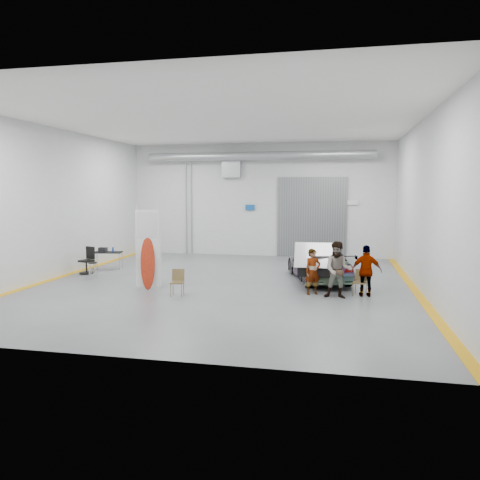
% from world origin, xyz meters
% --- Properties ---
extents(ground, '(16.00, 16.00, 0.00)m').
position_xyz_m(ground, '(0.00, 0.00, 0.00)').
color(ground, '#595B60').
rests_on(ground, ground).
extents(room_shell, '(14.02, 16.18, 6.01)m').
position_xyz_m(room_shell, '(0.24, 2.22, 4.08)').
color(room_shell, silver).
rests_on(room_shell, ground).
extents(sedan_car, '(3.05, 4.89, 1.32)m').
position_xyz_m(sedan_car, '(3.46, 1.54, 0.66)').
color(sedan_car, silver).
rests_on(sedan_car, ground).
extents(person_a, '(0.67, 0.60, 1.55)m').
position_xyz_m(person_a, '(3.35, -1.08, 0.78)').
color(person_a, '#966652').
rests_on(person_a, ground).
extents(person_b, '(0.93, 0.73, 1.86)m').
position_xyz_m(person_b, '(4.19, -1.49, 0.93)').
color(person_b, teal).
rests_on(person_b, ground).
extents(person_c, '(1.01, 0.47, 1.71)m').
position_xyz_m(person_c, '(5.10, -1.04, 0.86)').
color(person_c, '#AA7038').
rests_on(person_c, ground).
extents(surfboard_display, '(0.83, 0.38, 3.00)m').
position_xyz_m(surfboard_display, '(-2.47, -1.47, 1.22)').
color(surfboard_display, white).
rests_on(surfboard_display, ground).
extents(folding_chair_near, '(0.47, 0.48, 0.88)m').
position_xyz_m(folding_chair_near, '(-1.05, -2.23, 0.27)').
color(folding_chair_near, brown).
rests_on(folding_chair_near, ground).
extents(folding_chair_far, '(0.51, 0.53, 0.86)m').
position_xyz_m(folding_chair_far, '(4.90, -0.94, 0.27)').
color(folding_chair_far, brown).
rests_on(folding_chair_far, ground).
extents(shop_stool, '(0.34, 0.34, 0.67)m').
position_xyz_m(shop_stool, '(-5.36, -0.05, 0.33)').
color(shop_stool, black).
rests_on(shop_stool, ground).
extents(work_table, '(1.34, 0.86, 1.01)m').
position_xyz_m(work_table, '(-5.96, 2.23, 0.78)').
color(work_table, '#94969C').
rests_on(work_table, ground).
extents(office_chair, '(0.62, 0.65, 1.12)m').
position_xyz_m(office_chair, '(-6.20, 0.99, 0.49)').
color(office_chair, black).
rests_on(office_chair, ground).
extents(trunk_lid, '(1.54, 0.94, 0.04)m').
position_xyz_m(trunk_lid, '(3.46, -0.49, 1.34)').
color(trunk_lid, silver).
rests_on(trunk_lid, sedan_car).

